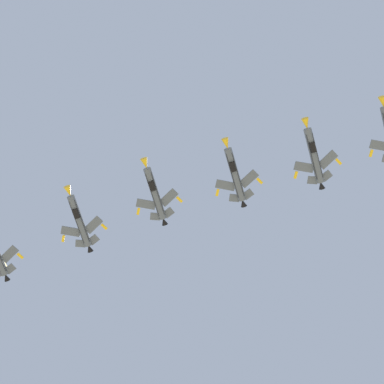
# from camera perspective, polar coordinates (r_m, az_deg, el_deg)

# --- Properties ---
(fighter_jet_left_wing) EXTENTS (10.61, 15.96, 4.38)m
(fighter_jet_left_wing) POSITION_cam_1_polar(r_m,az_deg,el_deg) (162.63, 9.00, 2.76)
(fighter_jet_left_wing) COLOR #4C5666
(fighter_jet_right_wing) EXTENTS (10.65, 15.96, 4.35)m
(fighter_jet_right_wing) POSITION_cam_1_polar(r_m,az_deg,el_deg) (165.27, 3.18, 1.38)
(fighter_jet_right_wing) COLOR #4C5666
(fighter_jet_left_outer) EXTENTS (10.65, 15.96, 4.36)m
(fighter_jet_left_outer) POSITION_cam_1_polar(r_m,az_deg,el_deg) (167.96, -2.78, -0.03)
(fighter_jet_left_outer) COLOR #4C5666
(fighter_jet_right_outer) EXTENTS (10.64, 15.96, 4.37)m
(fighter_jet_right_outer) POSITION_cam_1_polar(r_m,az_deg,el_deg) (170.12, -8.35, -2.05)
(fighter_jet_right_outer) COLOR #4C5666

